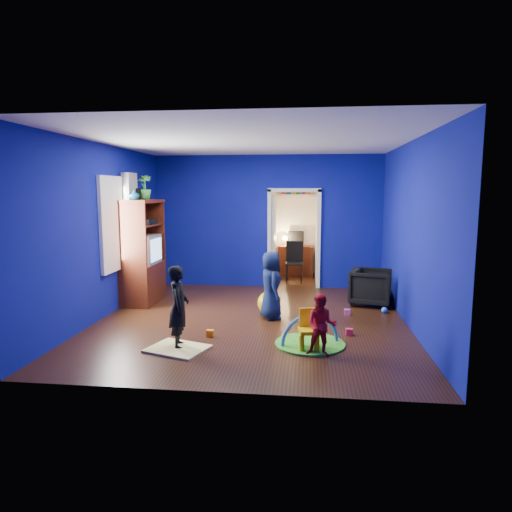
# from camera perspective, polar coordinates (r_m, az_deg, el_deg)

# --- Properties ---
(floor) EXTENTS (5.00, 5.50, 0.01)m
(floor) POSITION_cam_1_polar(r_m,az_deg,el_deg) (7.61, -0.57, -8.03)
(floor) COLOR black
(floor) RESTS_ON ground
(ceiling) EXTENTS (5.00, 5.50, 0.01)m
(ceiling) POSITION_cam_1_polar(r_m,az_deg,el_deg) (7.35, -0.61, 14.23)
(ceiling) COLOR white
(ceiling) RESTS_ON wall_back
(wall_back) EXTENTS (5.00, 0.02, 2.90)m
(wall_back) POSITION_cam_1_polar(r_m,az_deg,el_deg) (10.07, 1.36, 4.30)
(wall_back) COLOR navy
(wall_back) RESTS_ON floor
(wall_front) EXTENTS (5.00, 0.02, 2.90)m
(wall_front) POSITION_cam_1_polar(r_m,az_deg,el_deg) (4.64, -4.81, -0.13)
(wall_front) COLOR navy
(wall_front) RESTS_ON floor
(wall_left) EXTENTS (0.02, 5.50, 2.90)m
(wall_left) POSITION_cam_1_polar(r_m,az_deg,el_deg) (8.04, -18.58, 2.94)
(wall_left) COLOR navy
(wall_left) RESTS_ON floor
(wall_right) EXTENTS (0.02, 5.50, 2.90)m
(wall_right) POSITION_cam_1_polar(r_m,az_deg,el_deg) (7.46, 18.86, 2.55)
(wall_right) COLOR navy
(wall_right) RESTS_ON floor
(alcove) EXTENTS (1.00, 1.75, 2.50)m
(alcove) POSITION_cam_1_polar(r_m,az_deg,el_deg) (10.92, 4.92, 3.51)
(alcove) COLOR silver
(alcove) RESTS_ON floor
(armchair) EXTENTS (0.90, 0.89, 0.68)m
(armchair) POSITION_cam_1_polar(r_m,az_deg,el_deg) (8.80, 14.22, -3.80)
(armchair) COLOR black
(armchair) RESTS_ON floor
(child_black) EXTENTS (0.36, 0.46, 1.13)m
(child_black) POSITION_cam_1_polar(r_m,az_deg,el_deg) (6.27, -9.63, -6.30)
(child_black) COLOR black
(child_black) RESTS_ON floor
(child_navy) EXTENTS (0.51, 0.63, 1.13)m
(child_navy) POSITION_cam_1_polar(r_m,az_deg,el_deg) (7.59, 1.88, -3.68)
(child_navy) COLOR #0D1033
(child_navy) RESTS_ON floor
(toddler_red) EXTENTS (0.43, 0.35, 0.81)m
(toddler_red) POSITION_cam_1_polar(r_m,az_deg,el_deg) (5.97, 8.17, -8.58)
(toddler_red) COLOR red
(toddler_red) RESTS_ON floor
(vase) EXTENTS (0.23, 0.23, 0.19)m
(vase) POSITION_cam_1_polar(r_m,az_deg,el_deg) (8.58, -14.97, 7.41)
(vase) COLOR #0B535B
(vase) RESTS_ON tv_armoire
(potted_plant) EXTENTS (0.29, 0.29, 0.46)m
(potted_plant) POSITION_cam_1_polar(r_m,az_deg,el_deg) (9.07, -13.79, 8.35)
(potted_plant) COLOR green
(potted_plant) RESTS_ON tv_armoire
(tv_armoire) EXTENTS (0.58, 1.14, 1.96)m
(tv_armoire) POSITION_cam_1_polar(r_m,az_deg,el_deg) (8.93, -14.02, 0.55)
(tv_armoire) COLOR #3E180A
(tv_armoire) RESTS_ON floor
(crt_tv) EXTENTS (0.46, 0.70, 0.54)m
(crt_tv) POSITION_cam_1_polar(r_m,az_deg,el_deg) (8.91, -13.78, 0.80)
(crt_tv) COLOR silver
(crt_tv) RESTS_ON tv_armoire
(yellow_blanket) EXTENTS (0.90, 0.81, 0.03)m
(yellow_blanket) POSITION_cam_1_polar(r_m,az_deg,el_deg) (6.34, -9.76, -11.35)
(yellow_blanket) COLOR #F2E07A
(yellow_blanket) RESTS_ON floor
(hopper_ball) EXTENTS (0.40, 0.40, 0.40)m
(hopper_ball) POSITION_cam_1_polar(r_m,az_deg,el_deg) (7.92, 1.66, -5.89)
(hopper_ball) COLOR yellow
(hopper_ball) RESTS_ON floor
(kid_chair) EXTENTS (0.33, 0.33, 0.50)m
(kid_chair) POSITION_cam_1_polar(r_m,az_deg,el_deg) (6.21, 6.69, -9.43)
(kid_chair) COLOR yellow
(kid_chair) RESTS_ON floor
(play_mat) EXTENTS (0.97, 0.97, 0.03)m
(play_mat) POSITION_cam_1_polar(r_m,az_deg,el_deg) (6.49, 6.76, -10.84)
(play_mat) COLOR green
(play_mat) RESTS_ON floor
(toy_arch) EXTENTS (0.82, 0.38, 0.86)m
(toy_arch) POSITION_cam_1_polar(r_m,az_deg,el_deg) (6.49, 6.76, -10.78)
(toy_arch) COLOR #3F8CD8
(toy_arch) RESTS_ON floor
(window_left) EXTENTS (0.03, 0.95, 1.55)m
(window_left) POSITION_cam_1_polar(r_m,az_deg,el_deg) (8.35, -17.50, 3.84)
(window_left) COLOR white
(window_left) RESTS_ON wall_left
(curtain) EXTENTS (0.14, 0.42, 2.40)m
(curtain) POSITION_cam_1_polar(r_m,az_deg,el_deg) (8.83, -15.29, 2.19)
(curtain) COLOR slate
(curtain) RESTS_ON floor
(doorway) EXTENTS (1.16, 0.10, 2.10)m
(doorway) POSITION_cam_1_polar(r_m,az_deg,el_deg) (10.07, 4.76, 1.99)
(doorway) COLOR white
(doorway) RESTS_ON floor
(study_desk) EXTENTS (0.88, 0.44, 0.75)m
(study_desk) POSITION_cam_1_polar(r_m,az_deg,el_deg) (11.65, 4.96, -0.53)
(study_desk) COLOR #3D140A
(study_desk) RESTS_ON floor
(desk_monitor) EXTENTS (0.40, 0.05, 0.32)m
(desk_monitor) POSITION_cam_1_polar(r_m,az_deg,el_deg) (11.70, 5.01, 2.34)
(desk_monitor) COLOR black
(desk_monitor) RESTS_ON study_desk
(desk_lamp) EXTENTS (0.14, 0.14, 0.14)m
(desk_lamp) POSITION_cam_1_polar(r_m,az_deg,el_deg) (11.65, 3.62, 2.23)
(desk_lamp) COLOR #FFD88C
(desk_lamp) RESTS_ON study_desk
(folding_chair) EXTENTS (0.40, 0.40, 0.92)m
(folding_chair) POSITION_cam_1_polar(r_m,az_deg,el_deg) (10.69, 4.82, -0.85)
(folding_chair) COLOR black
(folding_chair) RESTS_ON floor
(book_shelf) EXTENTS (0.88, 0.24, 0.04)m
(book_shelf) POSITION_cam_1_polar(r_m,az_deg,el_deg) (11.63, 5.07, 7.59)
(book_shelf) COLOR white
(book_shelf) RESTS_ON study_desk
(toy_0) EXTENTS (0.10, 0.08, 0.10)m
(toy_0) POSITION_cam_1_polar(r_m,az_deg,el_deg) (6.98, 11.58, -9.28)
(toy_0) COLOR #F02848
(toy_0) RESTS_ON floor
(toy_1) EXTENTS (0.11, 0.11, 0.11)m
(toy_1) POSITION_cam_1_polar(r_m,az_deg,el_deg) (8.34, 15.77, -6.50)
(toy_1) COLOR blue
(toy_1) RESTS_ON floor
(toy_2) EXTENTS (0.10, 0.08, 0.10)m
(toy_2) POSITION_cam_1_polar(r_m,az_deg,el_deg) (6.81, -5.76, -9.59)
(toy_2) COLOR orange
(toy_2) RESTS_ON floor
(toy_3) EXTENTS (0.11, 0.11, 0.11)m
(toy_3) POSITION_cam_1_polar(r_m,az_deg,el_deg) (8.43, 8.12, -6.12)
(toy_3) COLOR #36BE60
(toy_3) RESTS_ON floor
(toy_4) EXTENTS (0.10, 0.08, 0.10)m
(toy_4) POSITION_cam_1_polar(r_m,az_deg,el_deg) (8.07, 11.34, -6.89)
(toy_4) COLOR #D24FA6
(toy_4) RESTS_ON floor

